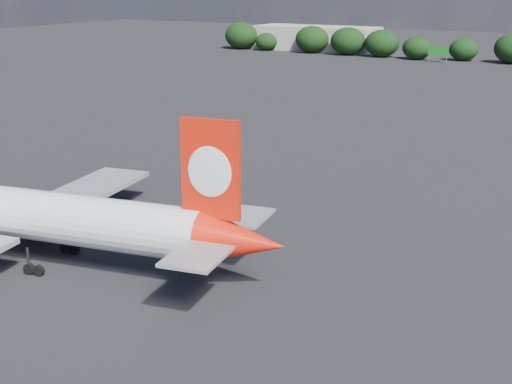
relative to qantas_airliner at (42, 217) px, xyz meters
The scene contains 4 objects.
ground 52.50m from the qantas_airliner, 87.39° to the left, with size 500.00×500.00×0.00m, color black.
qantas_airliner is the anchor object (origin of this frame).
terminal_building 194.63m from the qantas_airliner, 108.77° to the left, with size 42.00×16.00×8.00m.
highway_sign 169.01m from the qantas_airliner, 95.30° to the left, with size 6.00×0.30×4.50m.
Camera 1 is at (41.75, -32.26, 23.33)m, focal length 50.00 mm.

